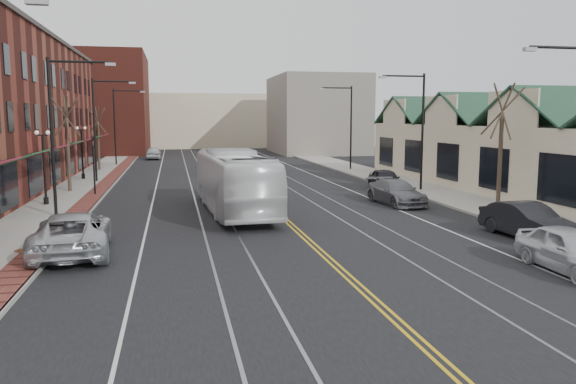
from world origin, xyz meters
name	(u,v)px	position (x,y,z in m)	size (l,w,h in m)	color
ground	(376,303)	(0.00, 0.00, 0.00)	(160.00, 160.00, 0.00)	black
sidewalk_left	(61,205)	(-12.00, 20.00, 0.07)	(4.00, 120.00, 0.15)	gray
sidewalk_right	(440,194)	(12.00, 20.00, 0.07)	(4.00, 120.00, 0.15)	gray
building_right	(522,159)	(18.00, 20.00, 2.30)	(8.00, 36.00, 4.60)	beige
backdrop_left	(96,104)	(-16.00, 70.00, 7.00)	(14.00, 18.00, 14.00)	maroon
backdrop_mid	(204,121)	(0.00, 85.00, 4.50)	(22.00, 14.00, 9.00)	beige
backdrop_right	(317,115)	(15.00, 65.00, 5.50)	(12.00, 16.00, 11.00)	slate
streetlight_l_1	(60,120)	(-11.05, 16.00, 5.03)	(3.33, 0.25, 8.00)	black
streetlight_l_2	(100,119)	(-11.05, 32.00, 5.03)	(3.33, 0.25, 8.00)	black
streetlight_l_3	(119,119)	(-11.05, 48.00, 5.03)	(3.33, 0.25, 8.00)	black
streetlight_r_1	(417,119)	(11.05, 22.00, 5.03)	(3.33, 0.25, 8.00)	black
streetlight_r_2	(347,119)	(11.05, 38.00, 5.03)	(3.33, 0.25, 8.00)	black
lamppost_l_2	(44,169)	(-12.80, 20.00, 2.20)	(0.84, 0.28, 4.27)	black
lamppost_l_3	(82,154)	(-12.80, 34.00, 2.20)	(0.84, 0.28, 4.27)	black
tree_left_near	(68,142)	(-12.50, 26.00, 3.51)	(1.78, 1.37, 6.48)	#382B21
tree_left_far	(98,137)	(-12.50, 42.00, 3.28)	(1.66, 1.28, 6.02)	#382B21
tree_right_mid	(501,143)	(12.50, 14.00, 3.75)	(1.90, 1.46, 6.93)	#382B21
manhole_far	(22,250)	(-11.20, 8.00, 0.16)	(0.60, 0.60, 0.02)	#592D19
traffic_signal	(94,161)	(-10.60, 24.00, 2.35)	(0.18, 0.15, 3.80)	black
transit_bus	(234,182)	(-2.26, 15.91, 1.69)	(2.84, 12.15, 3.38)	white
parked_suv	(72,233)	(-9.30, 7.61, 0.82)	(2.71, 5.87, 1.63)	#B9BCC1
parked_car_a	(571,250)	(7.50, 1.65, 0.77)	(1.81, 4.50, 1.53)	silver
parked_car_b	(527,221)	(9.30, 6.68, 0.77)	(1.62, 4.66, 1.53)	black
parked_car_c	(396,192)	(7.50, 16.77, 0.73)	(2.05, 5.05, 1.46)	slate
parked_car_d	(385,180)	(9.30, 23.11, 0.76)	(1.79, 4.44, 1.51)	black
distant_car_left	(222,164)	(-1.00, 39.05, 0.77)	(1.62, 4.66, 1.53)	black
distant_car_right	(271,165)	(3.62, 38.21, 0.67)	(1.87, 4.61, 1.34)	slate
distant_car_far	(154,153)	(-7.87, 56.73, 0.78)	(1.84, 4.57, 1.56)	silver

